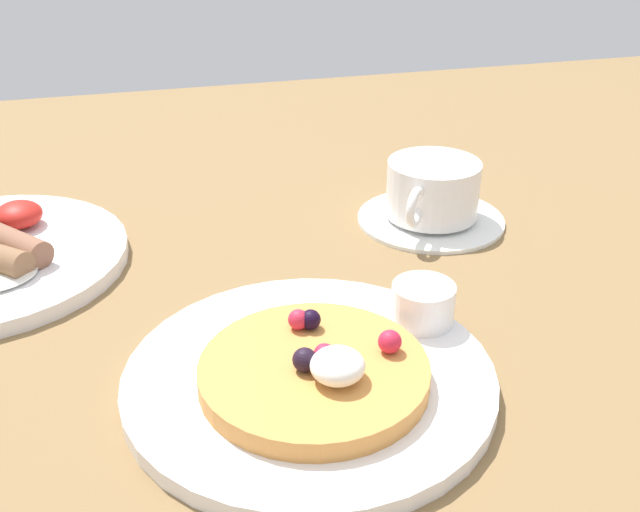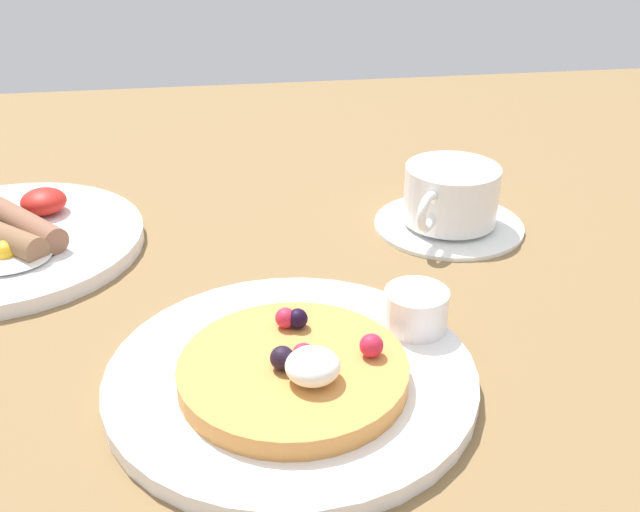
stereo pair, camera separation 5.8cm
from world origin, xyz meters
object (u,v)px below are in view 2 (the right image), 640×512
at_px(pancake_plate, 291,378).
at_px(coffee_cup, 451,193).
at_px(syrup_ramekin, 416,309).
at_px(coffee_saucer, 449,223).
at_px(breakfast_plate, 2,243).

height_order(pancake_plate, coffee_cup, coffee_cup).
distance_m(syrup_ramekin, coffee_saucer, 0.20).
height_order(pancake_plate, coffee_saucer, pancake_plate).
bearing_deg(coffee_saucer, coffee_cup, -129.07).
xyz_separation_m(coffee_saucer, coffee_cup, (-0.00, -0.00, 0.03)).
xyz_separation_m(syrup_ramekin, coffee_saucer, (0.08, 0.18, -0.02)).
bearing_deg(pancake_plate, breakfast_plate, 135.09).
bearing_deg(breakfast_plate, coffee_cup, -2.02).
bearing_deg(pancake_plate, coffee_saucer, 51.30).
distance_m(syrup_ramekin, breakfast_plate, 0.39).
distance_m(pancake_plate, coffee_cup, 0.28).
xyz_separation_m(breakfast_plate, coffee_cup, (0.41, -0.01, 0.03)).
relative_size(breakfast_plate, coffee_saucer, 1.76).
bearing_deg(breakfast_plate, pancake_plate, -44.91).
bearing_deg(coffee_cup, pancake_plate, -128.70).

